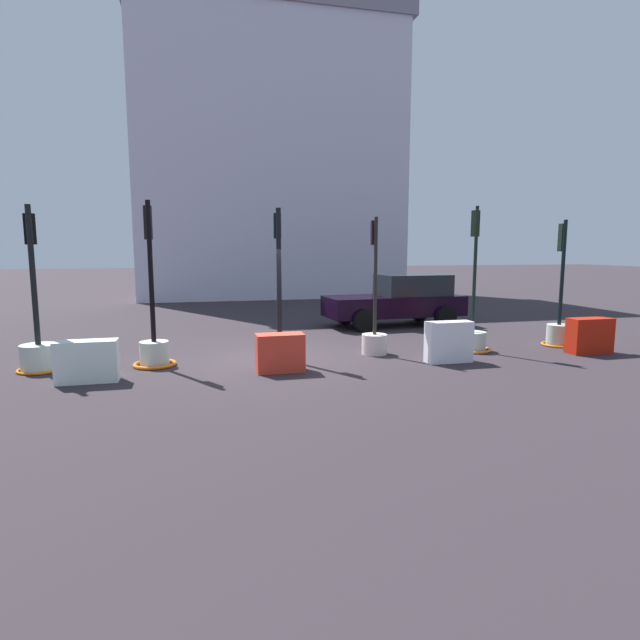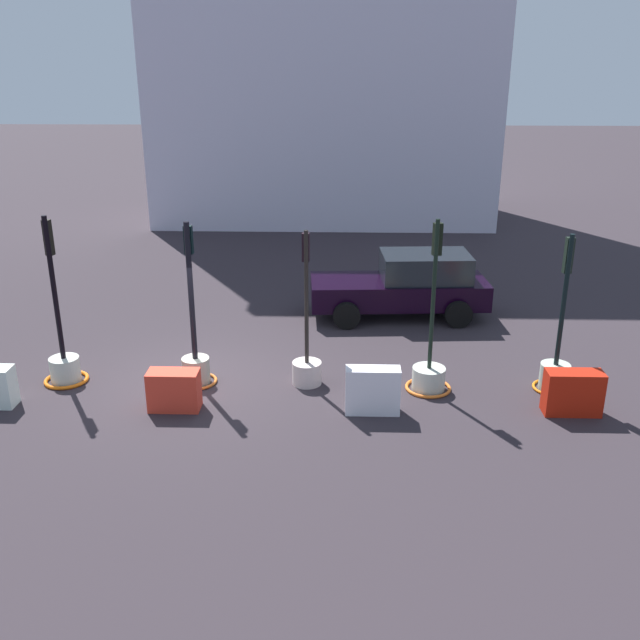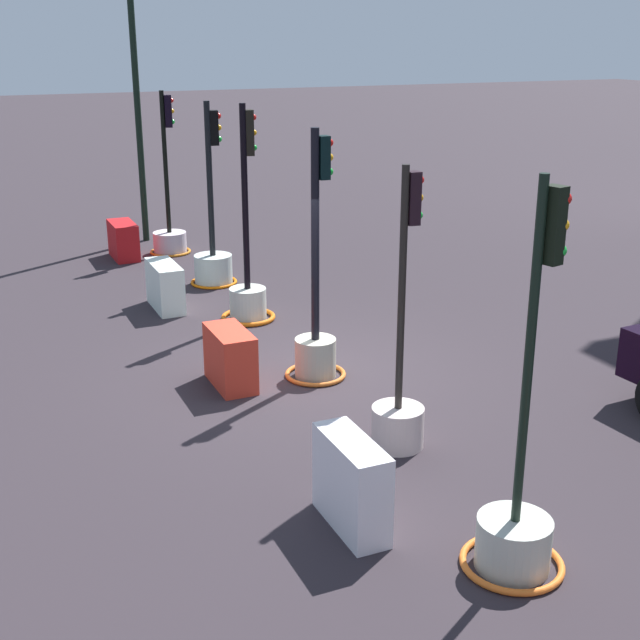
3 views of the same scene
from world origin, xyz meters
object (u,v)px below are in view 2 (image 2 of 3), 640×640
traffic_light_3 (195,355)px  traffic_light_4 (307,359)px  traffic_light_6 (556,365)px  construction_barrier_3 (373,390)px  construction_barrier_2 (174,390)px  construction_barrier_4 (573,393)px  traffic_light_2 (64,357)px  traffic_light_5 (429,368)px  car_black_sedan (406,285)px

traffic_light_3 → traffic_light_4: 2.30m
traffic_light_6 → construction_barrier_3: traffic_light_6 is taller
construction_barrier_2 → construction_barrier_4: size_ratio=0.92×
traffic_light_2 → traffic_light_5: 7.53m
traffic_light_5 → traffic_light_4: bearing=175.4°
construction_barrier_4 → construction_barrier_2: bearing=-179.6°
traffic_light_3 → construction_barrier_2: traffic_light_3 is taller
traffic_light_2 → construction_barrier_2: traffic_light_2 is taller
traffic_light_5 → construction_barrier_4: 2.77m
car_black_sedan → traffic_light_2: bearing=-150.2°
construction_barrier_2 → traffic_light_5: bearing=11.5°
traffic_light_3 → construction_barrier_3: (3.61, -1.20, -0.16)m
traffic_light_6 → construction_barrier_4: bearing=-87.6°
traffic_light_3 → traffic_light_5: size_ratio=0.97×
traffic_light_2 → car_black_sedan: bearing=29.8°
construction_barrier_2 → traffic_light_3: bearing=81.1°
traffic_light_2 → traffic_light_3: size_ratio=1.03×
traffic_light_5 → car_black_sedan: traffic_light_5 is taller
traffic_light_2 → traffic_light_6: traffic_light_2 is taller
traffic_light_3 → traffic_light_4: (2.30, 0.03, -0.06)m
traffic_light_2 → traffic_light_6: bearing=-0.3°
traffic_light_3 → car_black_sedan: traffic_light_3 is taller
traffic_light_2 → traffic_light_5: bearing=-1.0°
traffic_light_5 → car_black_sedan: bearing=91.5°
construction_barrier_3 → construction_barrier_4: size_ratio=0.97×
traffic_light_6 → construction_barrier_2: traffic_light_6 is taller
construction_barrier_2 → construction_barrier_3: size_ratio=0.95×
traffic_light_4 → construction_barrier_3: size_ratio=3.15×
traffic_light_5 → car_black_sedan: 4.40m
traffic_light_3 → traffic_light_6: bearing=-0.7°
traffic_light_5 → construction_barrier_3: size_ratio=3.42×
traffic_light_4 → car_black_sedan: size_ratio=0.70×
construction_barrier_3 → construction_barrier_4: (3.78, 0.08, -0.03)m
traffic_light_4 → traffic_light_5: (2.49, -0.20, -0.07)m
construction_barrier_4 → traffic_light_6: bearing=92.4°
traffic_light_5 → construction_barrier_2: 5.08m
construction_barrier_3 → traffic_light_2: bearing=169.5°
traffic_light_6 → car_black_sedan: bearing=121.8°
traffic_light_3 → traffic_light_5: bearing=-2.0°
traffic_light_6 → traffic_light_4: bearing=178.7°
traffic_light_3 → construction_barrier_3: bearing=-18.5°
traffic_light_5 → car_black_sedan: (-0.11, 4.39, 0.36)m
traffic_light_2 → traffic_light_6: size_ratio=1.08×
car_black_sedan → traffic_light_5: bearing=-88.5°
traffic_light_2 → construction_barrier_2: 2.80m
traffic_light_5 → construction_barrier_4: traffic_light_5 is taller
traffic_light_3 → construction_barrier_3: 3.81m
construction_barrier_4 → car_black_sedan: (-2.71, 5.34, 0.41)m
traffic_light_2 → traffic_light_6: 10.08m
construction_barrier_2 → traffic_light_6: bearing=8.3°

